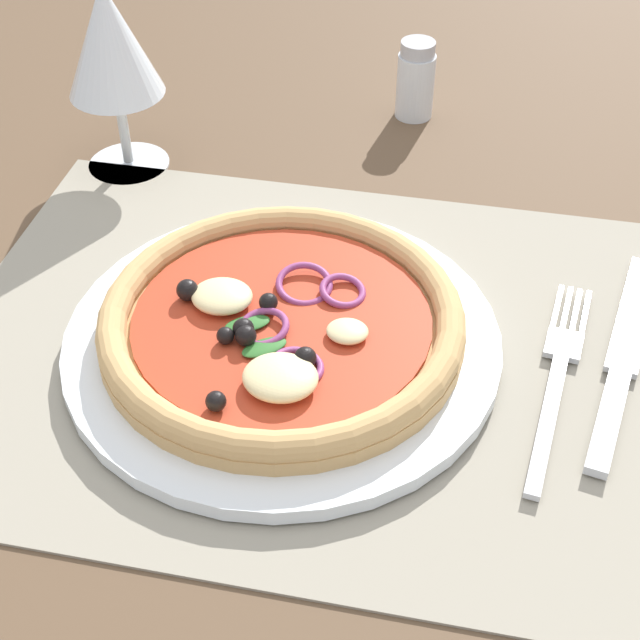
{
  "coord_description": "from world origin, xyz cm",
  "views": [
    {
      "loc": [
        7.52,
        -41.56,
        40.13
      ],
      "look_at": [
        -0.96,
        0.0,
        2.41
      ],
      "focal_mm": 52.19,
      "sensor_mm": 36.0,
      "label": 1
    }
  ],
  "objects_px": {
    "fork": "(558,370)",
    "knife": "(625,353)",
    "plate": "(283,340)",
    "wine_glass": "(111,46)",
    "pizza": "(281,322)",
    "pepper_shaker": "(416,80)"
  },
  "relations": [
    {
      "from": "pizza",
      "to": "knife",
      "type": "distance_m",
      "value": 0.21
    },
    {
      "from": "wine_glass",
      "to": "fork",
      "type": "bearing_deg",
      "value": -27.4
    },
    {
      "from": "wine_glass",
      "to": "pepper_shaker",
      "type": "xyz_separation_m",
      "value": [
        0.21,
        0.13,
        -0.07
      ]
    },
    {
      "from": "pizza",
      "to": "wine_glass",
      "type": "xyz_separation_m",
      "value": [
        -0.17,
        0.19,
        0.08
      ]
    },
    {
      "from": "pizza",
      "to": "pepper_shaker",
      "type": "bearing_deg",
      "value": 82.2
    },
    {
      "from": "pizza",
      "to": "fork",
      "type": "xyz_separation_m",
      "value": [
        0.17,
        0.01,
        -0.02
      ]
    },
    {
      "from": "fork",
      "to": "wine_glass",
      "type": "bearing_deg",
      "value": 69.92
    },
    {
      "from": "plate",
      "to": "wine_glass",
      "type": "xyz_separation_m",
      "value": [
        -0.17,
        0.19,
        0.09
      ]
    },
    {
      "from": "knife",
      "to": "wine_glass",
      "type": "xyz_separation_m",
      "value": [
        -0.38,
        0.15,
        0.09
      ]
    },
    {
      "from": "wine_glass",
      "to": "pepper_shaker",
      "type": "relative_size",
      "value": 2.22
    },
    {
      "from": "pizza",
      "to": "wine_glass",
      "type": "height_order",
      "value": "wine_glass"
    },
    {
      "from": "knife",
      "to": "plate",
      "type": "bearing_deg",
      "value": 110.07
    },
    {
      "from": "plate",
      "to": "pepper_shaker",
      "type": "relative_size",
      "value": 4.03
    },
    {
      "from": "fork",
      "to": "wine_glass",
      "type": "xyz_separation_m",
      "value": [
        -0.34,
        0.18,
        0.09
      ]
    },
    {
      "from": "fork",
      "to": "pepper_shaker",
      "type": "height_order",
      "value": "pepper_shaker"
    },
    {
      "from": "fork",
      "to": "knife",
      "type": "relative_size",
      "value": 0.9
    },
    {
      "from": "pizza",
      "to": "fork",
      "type": "height_order",
      "value": "pizza"
    },
    {
      "from": "plate",
      "to": "wine_glass",
      "type": "bearing_deg",
      "value": 132.47
    },
    {
      "from": "fork",
      "to": "pepper_shaker",
      "type": "xyz_separation_m",
      "value": [
        -0.13,
        0.3,
        0.03
      ]
    },
    {
      "from": "plate",
      "to": "pepper_shaker",
      "type": "xyz_separation_m",
      "value": [
        0.04,
        0.31,
        0.02
      ]
    },
    {
      "from": "plate",
      "to": "wine_glass",
      "type": "relative_size",
      "value": 1.81
    },
    {
      "from": "knife",
      "to": "wine_glass",
      "type": "height_order",
      "value": "wine_glass"
    }
  ]
}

